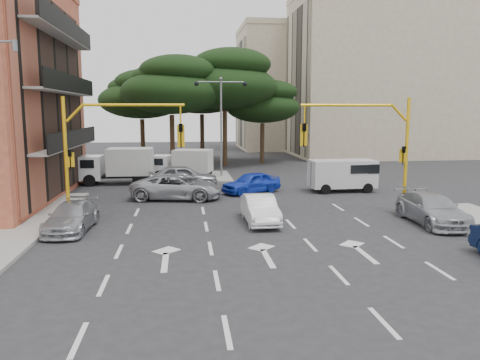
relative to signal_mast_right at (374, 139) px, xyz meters
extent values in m
plane|color=#28282B|center=(-6.80, -1.99, -3.88)|extent=(120.00, 120.00, 0.00)
cube|color=gray|center=(-6.80, 14.01, -3.81)|extent=(1.40, 6.00, 0.15)
cube|color=black|center=(-17.24, 6.01, 2.12)|extent=(0.12, 14.72, 11.20)
cube|color=tan|center=(13.20, 30.01, 5.12)|extent=(20.00, 12.00, 18.00)
cube|color=black|center=(3.14, 30.01, 4.62)|extent=(0.12, 11.04, 16.20)
cube|color=tan|center=(6.20, 42.01, 4.12)|extent=(16.00, 12.00, 16.00)
cube|color=black|center=(-1.86, 42.01, 3.62)|extent=(0.12, 11.04, 14.20)
cube|color=tan|center=(6.20, 42.01, 12.47)|extent=(16.15, 12.15, 0.70)
cylinder|color=#382616|center=(-10.80, 20.01, -1.41)|extent=(0.44, 0.44, 4.95)
ellipsoid|color=black|center=(-10.80, 20.01, 3.05)|extent=(9.15, 9.15, 3.87)
ellipsoid|color=black|center=(-10.20, 19.61, 4.92)|extent=(6.86, 6.86, 2.86)
ellipsoid|color=black|center=(-11.30, 20.31, 4.37)|extent=(6.07, 6.07, 2.64)
cylinder|color=#382616|center=(-5.80, 22.01, -1.18)|extent=(0.44, 0.44, 5.40)
ellipsoid|color=black|center=(-5.80, 22.01, 3.68)|extent=(9.98, 9.98, 4.22)
ellipsoid|color=black|center=(-5.20, 21.61, 5.72)|extent=(7.49, 7.49, 3.12)
ellipsoid|color=black|center=(-6.30, 22.31, 5.12)|extent=(6.62, 6.62, 2.88)
cylinder|color=#382616|center=(-13.80, 24.01, -1.63)|extent=(0.44, 0.44, 4.50)
ellipsoid|color=black|center=(-13.80, 24.01, 2.42)|extent=(8.32, 8.32, 3.52)
ellipsoid|color=black|center=(-13.20, 23.61, 4.12)|extent=(6.24, 6.24, 2.60)
ellipsoid|color=black|center=(-14.30, 24.31, 3.62)|extent=(5.52, 5.52, 2.40)
cylinder|color=#382616|center=(-1.80, 24.01, -1.86)|extent=(0.44, 0.44, 4.05)
ellipsoid|color=black|center=(-1.80, 24.01, 1.79)|extent=(7.49, 7.49, 3.17)
ellipsoid|color=black|center=(-1.20, 23.61, 3.32)|extent=(5.62, 5.62, 2.34)
ellipsoid|color=black|center=(-2.30, 24.31, 2.87)|extent=(4.97, 4.97, 2.16)
cylinder|color=#382616|center=(-7.80, 27.01, -1.41)|extent=(0.44, 0.44, 4.95)
ellipsoid|color=black|center=(-7.80, 27.01, 3.05)|extent=(9.15, 9.15, 3.87)
ellipsoid|color=black|center=(-7.20, 26.61, 4.92)|extent=(6.86, 6.86, 2.86)
ellipsoid|color=black|center=(-8.30, 27.31, 4.37)|extent=(6.07, 6.07, 2.64)
cylinder|color=yellow|center=(1.80, 0.01, -0.88)|extent=(0.18, 0.18, 6.00)
cylinder|color=yellow|center=(1.25, 0.01, 1.37)|extent=(0.95, 0.14, 0.95)
cylinder|color=yellow|center=(-1.50, 0.01, 1.72)|extent=(4.80, 0.14, 0.14)
cylinder|color=yellow|center=(-3.70, 0.01, 1.27)|extent=(0.08, 0.08, 0.90)
imported|color=black|center=(-3.70, 0.01, 0.22)|extent=(0.20, 0.24, 1.20)
cube|color=yellow|center=(-3.70, 0.09, 0.22)|extent=(0.36, 0.06, 1.10)
imported|color=black|center=(1.58, -0.14, -0.88)|extent=(0.16, 0.20, 1.00)
cube|color=yellow|center=(1.58, -0.04, -0.88)|extent=(0.35, 0.08, 0.70)
cylinder|color=yellow|center=(-15.40, 0.01, -0.88)|extent=(0.18, 0.18, 6.00)
cylinder|color=yellow|center=(-14.85, 0.01, 1.37)|extent=(0.95, 0.14, 0.95)
cylinder|color=yellow|center=(-12.10, 0.01, 1.72)|extent=(4.80, 0.14, 0.14)
cylinder|color=yellow|center=(-9.90, 0.01, 1.27)|extent=(0.08, 0.08, 0.90)
imported|color=black|center=(-9.90, 0.01, 0.22)|extent=(0.20, 0.24, 1.20)
cube|color=yellow|center=(-9.90, 0.09, 0.22)|extent=(0.36, 0.06, 1.10)
imported|color=black|center=(-15.18, -0.14, -0.88)|extent=(0.16, 0.20, 1.00)
cube|color=yellow|center=(-15.18, -0.04, -0.88)|extent=(0.35, 0.08, 0.70)
cylinder|color=slate|center=(-16.40, -2.99, 4.02)|extent=(0.20, 0.20, 0.45)
cylinder|color=slate|center=(-6.80, 14.01, 0.02)|extent=(0.16, 0.16, 7.50)
cylinder|color=slate|center=(-7.70, 14.01, 3.67)|extent=(1.80, 0.10, 0.10)
sphere|color=black|center=(-8.70, 14.01, 3.52)|extent=(0.36, 0.36, 0.36)
cylinder|color=slate|center=(-5.90, 14.01, 3.67)|extent=(1.80, 0.10, 0.10)
sphere|color=black|center=(-4.90, 14.01, 3.52)|extent=(0.36, 0.36, 0.36)
sphere|color=slate|center=(-6.80, 14.01, 3.92)|extent=(0.24, 0.24, 0.24)
imported|color=white|center=(-6.20, -1.51, -3.22)|extent=(1.45, 4.03, 1.32)
imported|color=#1736C3|center=(-5.44, 6.60, -3.20)|extent=(4.30, 3.35, 1.37)
imported|color=#9EA0A6|center=(-14.80, -2.03, -3.26)|extent=(1.99, 4.38, 1.24)
imported|color=#ABADB3|center=(-10.23, 5.01, -3.13)|extent=(5.79, 3.38, 1.51)
imported|color=#96989E|center=(-9.88, 9.01, -3.07)|extent=(4.92, 2.23, 1.64)
imported|color=#A1A4A9|center=(1.90, -2.66, -3.17)|extent=(2.13, 4.97, 1.43)
camera|label=1|loc=(-9.77, -23.17, 1.45)|focal=35.00mm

